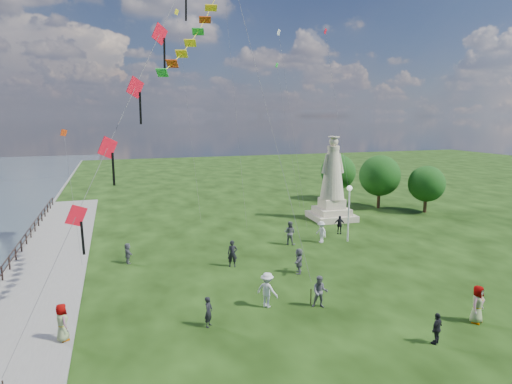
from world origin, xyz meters
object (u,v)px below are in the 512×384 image
object	(u,v)px
person_10	(62,324)
person_4	(477,304)
person_3	(437,328)
person_11	(299,261)
person_1	(320,292)
person_9	(339,225)
person_6	(232,254)
person_0	(209,312)
person_8	(321,232)
person_7	(290,233)
lamppost	(349,201)
person_5	(128,253)
statue	(332,188)
person_2	(267,290)

from	to	relation	value
person_10	person_4	bearing A→B (deg)	-126.03
person_3	person_11	world-z (taller)	person_11
person_1	person_9	size ratio (longest dim) A/B	1.09
person_6	person_0	bearing A→B (deg)	-96.99
person_8	person_7	bearing A→B (deg)	-109.13
person_3	person_0	bearing A→B (deg)	-52.19
person_1	person_3	distance (m)	6.02
lamppost	person_0	world-z (taller)	lamppost
person_5	person_7	distance (m)	12.51
person_7	person_5	bearing A→B (deg)	44.94
statue	person_3	distance (m)	23.95
person_2	person_9	distance (m)	16.09
person_2	person_11	xyz separation A→B (m)	(3.69, 4.10, -0.12)
statue	person_8	bearing A→B (deg)	-120.90
lamppost	person_9	bearing A→B (deg)	77.74
lamppost	person_5	bearing A→B (deg)	179.44
person_0	person_2	xyz separation A→B (m)	(3.46, 1.16, 0.20)
person_1	person_9	bearing A→B (deg)	82.50
person_2	person_10	xyz separation A→B (m)	(-10.07, -0.55, -0.09)
person_1	person_2	distance (m)	2.84
person_0	person_4	size ratio (longest dim) A/B	0.80
person_4	person_8	bearing A→B (deg)	70.15
lamppost	person_1	xyz separation A→B (m)	(-7.81, -10.44, -2.48)
person_2	person_4	size ratio (longest dim) A/B	1.00
person_1	person_10	distance (m)	12.74
person_2	person_10	bearing A→B (deg)	52.94
person_5	person_9	bearing A→B (deg)	-92.17
person_11	statue	bearing A→B (deg)	172.10
person_4	person_8	size ratio (longest dim) A/B	1.08
person_10	person_1	bearing A→B (deg)	-115.09
person_0	person_3	bearing A→B (deg)	-81.78
statue	person_3	world-z (taller)	statue
person_2	person_7	xyz separation A→B (m)	(5.60, 10.20, -0.01)
person_6	person_8	size ratio (longest dim) A/B	1.04
lamppost	person_0	size ratio (longest dim) A/B	3.05
person_8	person_0	bearing A→B (deg)	-58.47
person_5	person_11	world-z (taller)	person_11
person_1	person_6	bearing A→B (deg)	135.74
person_5	person_7	size ratio (longest dim) A/B	0.76
person_4	person_10	xyz separation A→B (m)	(-19.38, 4.42, -0.09)
statue	person_1	xyz separation A→B (m)	(-10.24, -17.77, -2.22)
person_9	person_10	world-z (taller)	person_10
person_8	person_9	size ratio (longest dim) A/B	1.09
person_5	lamppost	bearing A→B (deg)	-99.49
person_0	person_6	bearing A→B (deg)	12.25
person_7	person_9	distance (m)	5.59
person_6	person_7	distance (m)	6.74
person_3	person_5	world-z (taller)	person_3
person_1	person_2	bearing A→B (deg)	-174.38
person_9	person_11	distance (m)	10.57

